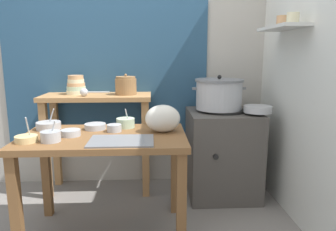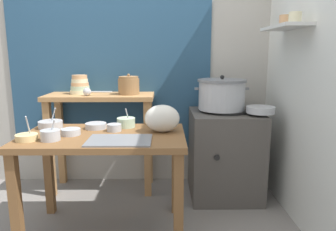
# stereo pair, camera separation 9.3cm
# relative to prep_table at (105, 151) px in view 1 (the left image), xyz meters

# --- Properties ---
(wall_back) EXTENTS (4.40, 0.12, 2.60)m
(wall_back) POSITION_rel_prep_table_xyz_m (0.13, 1.00, 0.69)
(wall_back) COLOR #B2ADA3
(wall_back) RESTS_ON ground
(wall_right) EXTENTS (0.30, 3.20, 2.60)m
(wall_right) POSITION_rel_prep_table_xyz_m (1.45, 0.11, 0.69)
(wall_right) COLOR silver
(wall_right) RESTS_ON ground
(prep_table) EXTENTS (1.10, 0.66, 0.72)m
(prep_table) POSITION_rel_prep_table_xyz_m (0.00, 0.00, 0.00)
(prep_table) COLOR brown
(prep_table) RESTS_ON ground
(back_shelf_table) EXTENTS (0.96, 0.40, 0.90)m
(back_shelf_table) POSITION_rel_prep_table_xyz_m (-0.17, 0.74, 0.07)
(back_shelf_table) COLOR #B27F4C
(back_shelf_table) RESTS_ON ground
(stove_block) EXTENTS (0.60, 0.61, 0.78)m
(stove_block) POSITION_rel_prep_table_xyz_m (0.95, 0.61, -0.23)
(stove_block) COLOR #4C4742
(stove_block) RESTS_ON ground
(steamer_pot) EXTENTS (0.47, 0.42, 0.30)m
(steamer_pot) POSITION_rel_prep_table_xyz_m (0.91, 0.63, 0.30)
(steamer_pot) COLOR #B7BABF
(steamer_pot) RESTS_ON stove_block
(clay_pot) EXTENTS (0.19, 0.19, 0.18)m
(clay_pot) POSITION_rel_prep_table_xyz_m (0.09, 0.74, 0.37)
(clay_pot) COLOR olive
(clay_pot) RESTS_ON back_shelf_table
(bowl_stack_enamel) EXTENTS (0.18, 0.18, 0.17)m
(bowl_stack_enamel) POSITION_rel_prep_table_xyz_m (-0.35, 0.77, 0.37)
(bowl_stack_enamel) COLOR beige
(bowl_stack_enamel) RESTS_ON back_shelf_table
(ladle) EXTENTS (0.25, 0.07, 0.07)m
(ladle) POSITION_rel_prep_table_xyz_m (-0.25, 0.64, 0.33)
(ladle) COLOR #B7BABF
(ladle) RESTS_ON back_shelf_table
(serving_tray) EXTENTS (0.40, 0.28, 0.01)m
(serving_tray) POSITION_rel_prep_table_xyz_m (0.13, -0.17, 0.12)
(serving_tray) COLOR slate
(serving_tray) RESTS_ON prep_table
(plastic_bag) EXTENTS (0.24, 0.17, 0.19)m
(plastic_bag) POSITION_rel_prep_table_xyz_m (0.40, 0.06, 0.21)
(plastic_bag) COLOR silver
(plastic_bag) RESTS_ON prep_table
(wide_pan) EXTENTS (0.23, 0.23, 0.05)m
(wide_pan) POSITION_rel_prep_table_xyz_m (1.20, 0.45, 0.20)
(wide_pan) COLOR #B7BABF
(wide_pan) RESTS_ON stove_block
(prep_bowl_0) EXTENTS (0.17, 0.17, 0.15)m
(prep_bowl_0) POSITION_rel_prep_table_xyz_m (-0.42, 0.19, 0.14)
(prep_bowl_0) COLOR #B7BABF
(prep_bowl_0) RESTS_ON prep_table
(prep_bowl_1) EXTENTS (0.10, 0.10, 0.05)m
(prep_bowl_1) POSITION_rel_prep_table_xyz_m (0.06, 0.09, 0.14)
(prep_bowl_1) COLOR #B7BABF
(prep_bowl_1) RESTS_ON prep_table
(prep_bowl_2) EXTENTS (0.13, 0.13, 0.15)m
(prep_bowl_2) POSITION_rel_prep_table_xyz_m (0.13, 0.21, 0.15)
(prep_bowl_2) COLOR #B7D1AD
(prep_bowl_2) RESTS_ON prep_table
(prep_bowl_3) EXTENTS (0.13, 0.13, 0.04)m
(prep_bowl_3) POSITION_rel_prep_table_xyz_m (-0.22, -0.01, 0.13)
(prep_bowl_3) COLOR #B7BABF
(prep_bowl_3) RESTS_ON prep_table
(prep_bowl_4) EXTENTS (0.15, 0.15, 0.04)m
(prep_bowl_4) POSITION_rel_prep_table_xyz_m (-0.09, 0.17, 0.13)
(prep_bowl_4) COLOR #B7BABF
(prep_bowl_4) RESTS_ON prep_table
(prep_bowl_5) EXTENTS (0.12, 0.12, 0.13)m
(prep_bowl_5) POSITION_rel_prep_table_xyz_m (-0.31, -0.15, 0.15)
(prep_bowl_5) COLOR #B7BABF
(prep_bowl_5) RESTS_ON prep_table
(prep_bowl_6) EXTENTS (0.14, 0.14, 0.16)m
(prep_bowl_6) POSITION_rel_prep_table_xyz_m (-0.45, -0.15, 0.13)
(prep_bowl_6) COLOR #E5C684
(prep_bowl_6) RESTS_ON prep_table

